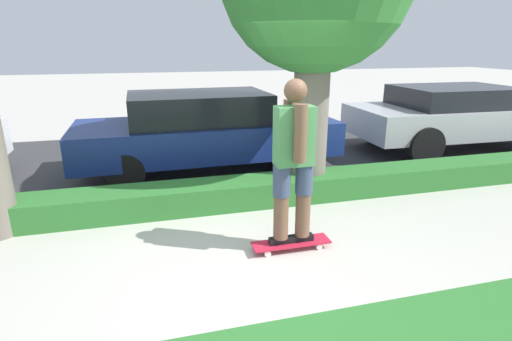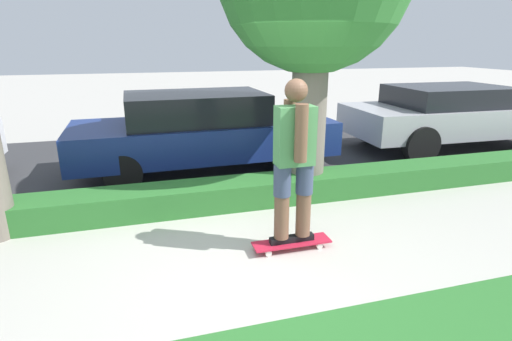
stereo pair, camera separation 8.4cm
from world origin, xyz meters
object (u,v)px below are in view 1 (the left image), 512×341
(skater_person, at_px, (294,160))
(parked_car_middle, at_px, (205,130))
(parked_car_rear, at_px, (456,115))
(skateboard, at_px, (291,243))

(skater_person, bearing_deg, parked_car_middle, 98.36)
(parked_car_middle, bearing_deg, parked_car_rear, -0.62)
(skateboard, distance_m, parked_car_middle, 3.42)
(skater_person, height_order, parked_car_middle, skater_person)
(skater_person, bearing_deg, skateboard, 153.43)
(skateboard, bearing_deg, skater_person, -26.57)
(skater_person, xyz_separation_m, parked_car_rear, (5.01, 3.39, -0.31))
(skater_person, distance_m, parked_car_middle, 3.37)
(parked_car_middle, bearing_deg, skater_person, -83.03)
(skateboard, height_order, parked_car_rear, parked_car_rear)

